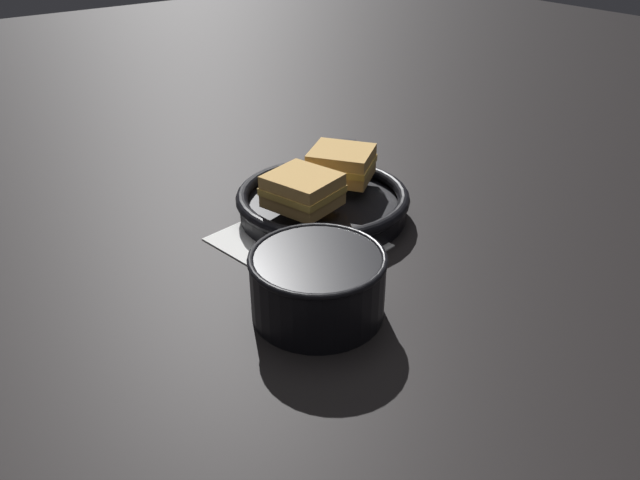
% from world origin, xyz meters
% --- Properties ---
extents(ground_plane, '(4.00, 4.00, 0.00)m').
position_xyz_m(ground_plane, '(0.00, 0.00, 0.00)').
color(ground_plane, black).
extents(napkin, '(0.23, 0.20, 0.00)m').
position_xyz_m(napkin, '(-0.03, 0.01, 0.00)').
color(napkin, white).
rests_on(napkin, ground_plane).
extents(soup_bowl, '(0.16, 0.16, 0.08)m').
position_xyz_m(soup_bowl, '(0.12, -0.06, 0.04)').
color(soup_bowl, black).
rests_on(soup_bowl, ground_plane).
extents(spoon, '(0.16, 0.10, 0.01)m').
position_xyz_m(spoon, '(0.02, 0.02, 0.01)').
color(spoon, '#9E9EA3').
rests_on(spoon, napkin).
extents(skillet, '(0.29, 0.31, 0.04)m').
position_xyz_m(skillet, '(-0.07, 0.09, 0.02)').
color(skillet, black).
rests_on(skillet, ground_plane).
extents(sandwich_near_left, '(0.12, 0.12, 0.05)m').
position_xyz_m(sandwich_near_left, '(-0.09, 0.14, 0.06)').
color(sandwich_near_left, tan).
rests_on(sandwich_near_left, skillet).
extents(sandwich_near_right, '(0.11, 0.11, 0.05)m').
position_xyz_m(sandwich_near_right, '(-0.05, 0.04, 0.06)').
color(sandwich_near_right, tan).
rests_on(sandwich_near_right, skillet).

